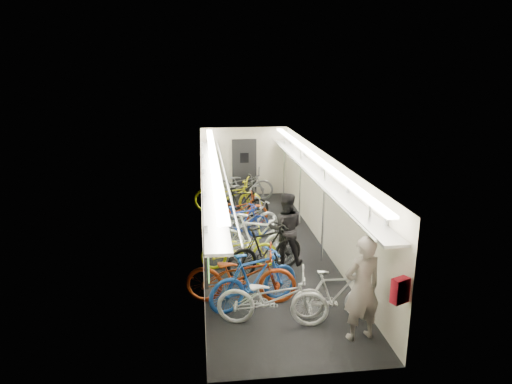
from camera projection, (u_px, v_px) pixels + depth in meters
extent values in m
plane|color=black|center=(263.00, 247.00, 11.55)|extent=(10.00, 10.00, 0.00)
plane|color=white|center=(264.00, 154.00, 10.91)|extent=(10.00, 10.00, 0.00)
plane|color=beige|center=(202.00, 204.00, 11.05)|extent=(0.00, 10.00, 10.00)
plane|color=beige|center=(323.00, 200.00, 11.40)|extent=(0.00, 10.00, 10.00)
plane|color=beige|center=(244.00, 161.00, 16.01)|extent=(3.00, 0.00, 3.00)
plane|color=beige|center=(311.00, 302.00, 6.44)|extent=(3.00, 0.00, 3.00)
cube|color=black|center=(206.00, 254.00, 7.98)|extent=(0.06, 1.10, 0.80)
cube|color=#9ADD60|center=(208.00, 254.00, 7.99)|extent=(0.02, 0.96, 0.66)
cube|color=black|center=(204.00, 215.00, 10.09)|extent=(0.06, 1.10, 0.80)
cube|color=#9ADD60|center=(206.00, 215.00, 10.09)|extent=(0.02, 0.96, 0.66)
cube|color=black|center=(203.00, 189.00, 12.19)|extent=(0.06, 1.10, 0.80)
cube|color=#9ADD60|center=(205.00, 189.00, 12.20)|extent=(0.02, 0.96, 0.66)
cube|color=black|center=(203.00, 171.00, 14.30)|extent=(0.06, 1.10, 0.80)
cube|color=#9ADD60|center=(204.00, 171.00, 14.30)|extent=(0.02, 0.96, 0.66)
cube|color=yellow|center=(205.00, 230.00, 9.02)|extent=(0.02, 0.22, 0.30)
cube|color=yellow|center=(204.00, 199.00, 11.13)|extent=(0.02, 0.22, 0.30)
cube|color=yellow|center=(203.00, 178.00, 13.23)|extent=(0.02, 0.22, 0.30)
cube|color=black|center=(244.00, 167.00, 16.01)|extent=(0.85, 0.08, 2.00)
cube|color=#999BA0|center=(211.00, 175.00, 10.89)|extent=(0.40, 9.70, 0.05)
cube|color=#999BA0|center=(315.00, 172.00, 11.18)|extent=(0.40, 9.70, 0.05)
cylinder|color=silver|center=(224.00, 170.00, 10.90)|extent=(0.04, 9.70, 0.04)
cylinder|color=silver|center=(302.00, 168.00, 11.12)|extent=(0.04, 9.70, 0.04)
cube|color=white|center=(213.00, 158.00, 10.79)|extent=(0.18, 9.60, 0.04)
cube|color=white|center=(313.00, 155.00, 11.06)|extent=(0.18, 9.60, 0.04)
cylinder|color=silver|center=(367.00, 263.00, 7.73)|extent=(0.05, 0.05, 2.38)
cylinder|color=silver|center=(323.00, 212.00, 10.41)|extent=(0.05, 0.05, 2.38)
cylinder|color=silver|center=(300.00, 185.00, 12.81)|extent=(0.05, 0.05, 2.38)
cylinder|color=silver|center=(284.00, 167.00, 15.20)|extent=(0.05, 0.05, 2.38)
imported|color=silver|center=(273.00, 298.00, 7.96)|extent=(2.06, 1.04, 1.03)
imported|color=#1B4BA6|center=(254.00, 279.00, 8.55)|extent=(1.94, 1.21, 1.13)
imported|color=#983110|center=(241.00, 275.00, 8.72)|extent=(2.22, 1.05, 1.12)
imported|color=black|center=(266.00, 250.00, 9.90)|extent=(1.97, 1.29, 1.15)
imported|color=yellow|center=(239.00, 249.00, 10.25)|extent=(1.75, 0.65, 0.91)
imported|color=white|center=(255.00, 238.00, 10.58)|extent=(1.97, 1.23, 1.15)
imported|color=#A0A2A5|center=(244.00, 221.00, 11.89)|extent=(2.13, 1.41, 1.06)
imported|color=navy|center=(241.00, 223.00, 11.85)|extent=(1.70, 0.96, 0.99)
imported|color=#8F310F|center=(236.00, 210.00, 12.89)|extent=(1.92, 0.82, 0.98)
imported|color=black|center=(241.00, 204.00, 13.52)|extent=(1.66, 0.52, 0.99)
imported|color=#CCCA13|center=(228.00, 196.00, 14.05)|extent=(2.32, 1.44, 1.15)
imported|color=silver|center=(335.00, 295.00, 8.16)|extent=(1.60, 0.52, 0.95)
imported|color=slate|center=(240.00, 191.00, 15.02)|extent=(1.89, 1.28, 0.94)
imported|color=#5E5F63|center=(243.00, 184.00, 15.57)|extent=(2.16, 1.00, 1.09)
imported|color=gray|center=(362.00, 288.00, 7.45)|extent=(0.75, 0.57, 1.83)
imported|color=black|center=(285.00, 229.00, 10.39)|extent=(0.90, 0.74, 1.69)
cube|color=#B21123|center=(400.00, 290.00, 6.62)|extent=(0.29, 0.23, 0.38)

